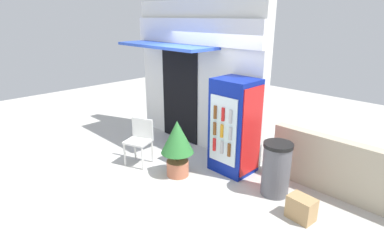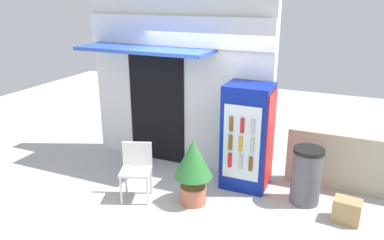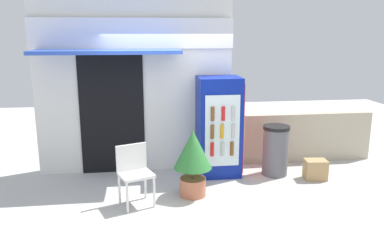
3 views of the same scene
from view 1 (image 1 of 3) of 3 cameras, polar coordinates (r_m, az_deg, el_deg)
ground at (r=5.94m, az=-4.07°, el=-9.56°), size 16.00×16.00×0.00m
storefront_building at (r=6.80m, az=0.60°, el=8.68°), size 3.51×1.06×3.13m
drink_cooler at (r=5.70m, az=7.90°, el=-1.20°), size 0.77×0.70×1.77m
plastic_chair at (r=6.15m, az=-9.62°, el=-3.18°), size 0.58×0.55×0.90m
potted_plant_near_shop at (r=5.55m, az=-2.75°, el=-4.23°), size 0.60×0.60×1.06m
trash_bin at (r=5.24m, az=15.35°, el=-8.73°), size 0.47×0.47×0.91m
stone_boundary_wall at (r=5.50m, az=27.16°, el=-8.55°), size 2.60×0.21×0.97m
cardboard_box at (r=4.89m, az=19.62°, el=-15.17°), size 0.40×0.30×0.35m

